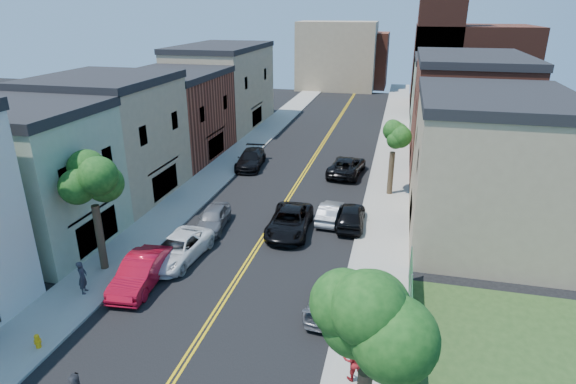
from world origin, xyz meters
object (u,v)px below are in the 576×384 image
Objects in this scene: black_car_right at (351,216)px; silver_car_right at (330,212)px; dark_car_right_far at (347,166)px; pedestrian_left at (83,277)px; grey_car_left at (213,218)px; black_car_left at (251,159)px; red_sedan at (141,272)px; black_suv_lane at (289,221)px; white_pickup at (178,249)px; grey_car_right at (329,298)px; fire_hydrant at (37,341)px; pedestrian_right at (354,360)px.

silver_car_right is at bearing -21.22° from black_car_right.
dark_car_right_far is 25.48m from pedestrian_left.
silver_car_right is at bearing 15.30° from grey_car_left.
black_car_left is 3.03× the size of pedestrian_left.
red_sedan is 0.88× the size of black_suv_lane.
dark_car_right_far is (8.05, 18.22, 0.06)m from white_pickup.
black_suv_lane is at bearing 24.07° from black_car_right.
white_pickup is 7.79m from black_suv_lane.
black_car_right is 1.64m from silver_car_right.
black_car_right is at bearing 104.15° from dark_car_right_far.
black_car_left is 14.64m from black_suv_lane.
dark_car_right_far is at bearing 62.51° from red_sedan.
red_sedan is at bearing 53.90° from silver_car_right.
grey_car_right is at bearing -68.81° from black_car_left.
black_car_left is 7.95× the size of fire_hydrant.
silver_car_right is (-1.54, 0.54, -0.12)m from black_car_right.
white_pickup is at bearing -47.13° from pedestrian_right.
pedestrian_left reaches higher than black_suv_lane.
fire_hydrant is (0.72, -4.37, -0.56)m from pedestrian_left.
pedestrian_right is (11.07, -12.33, 0.34)m from grey_car_left.
black_car_right is at bearing 8.94° from grey_car_left.
red_sedan is 0.93× the size of white_pickup.
red_sedan is 23.04m from dark_car_right_far.
grey_car_right is 2.48× the size of pedestrian_left.
grey_car_right is 10.82m from silver_car_right.
pedestrian_left reaches higher than grey_car_left.
grey_car_right is at bearing 100.08° from dark_car_right_far.
silver_car_right is 0.69× the size of dark_car_right_far.
red_sedan is 6.19m from fire_hydrant.
red_sedan is at bearing 73.25° from dark_car_right_far.
red_sedan is 2.76× the size of pedestrian_left.
black_car_right is (9.69, 7.26, 0.03)m from white_pickup.
grey_car_right is (9.30, -7.63, -0.09)m from grey_car_left.
dark_car_right_far is 1.02× the size of black_suv_lane.
grey_car_left is 12.03m from grey_car_right.
white_pickup is at bearing 71.62° from red_sedan.
pedestrian_left reaches higher than white_pickup.
black_suv_lane is at bearing -60.57° from grey_car_right.
black_suv_lane is (-3.99, 8.22, 0.14)m from grey_car_right.
black_suv_lane is (-2.35, -12.91, -0.02)m from dark_car_right_far.
grey_car_left is 0.75× the size of dark_car_right_far.
fire_hydrant is (-12.20, -6.09, -0.15)m from grey_car_right.
grey_car_left is 10.03m from pedestrian_left.
white_pickup is 0.98× the size of black_car_left.
pedestrian_right reaches higher than red_sedan.
black_car_right is 0.78× the size of dark_car_right_far.
dark_car_right_far is at bearing -86.41° from silver_car_right.
black_car_left is 2.96× the size of pedestrian_right.
pedestrian_right reaches higher than dark_car_right_far.
dark_car_right_far is at bearing -83.56° from black_car_right.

